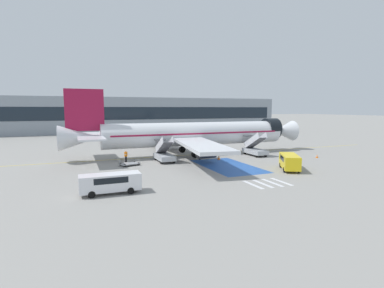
{
  "coord_description": "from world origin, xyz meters",
  "views": [
    {
      "loc": [
        -18.54,
        -46.59,
        7.86
      ],
      "look_at": [
        -1.11,
        -2.43,
        2.21
      ],
      "focal_mm": 28.0,
      "sensor_mm": 36.0,
      "label": 1
    }
  ],
  "objects_px": {
    "boarding_stairs_aft": "(164,155)",
    "traffic_cone_1": "(317,156)",
    "fuel_tanker": "(126,134)",
    "service_van_0": "(290,161)",
    "ground_crew_1": "(204,152)",
    "ground_crew_2": "(200,153)",
    "boarding_stairs_forward": "(255,150)",
    "traffic_cone_0": "(219,158)",
    "ground_crew_0": "(126,155)",
    "service_van_1": "(110,182)",
    "terminal_building": "(129,115)",
    "airliner": "(193,134)",
    "baggage_cart": "(130,164)"
  },
  "relations": [
    {
      "from": "airliner",
      "to": "traffic_cone_1",
      "type": "height_order",
      "value": "airliner"
    },
    {
      "from": "airliner",
      "to": "ground_crew_2",
      "type": "height_order",
      "value": "airliner"
    },
    {
      "from": "fuel_tanker",
      "to": "baggage_cart",
      "type": "relative_size",
      "value": 3.69
    },
    {
      "from": "ground_crew_1",
      "to": "traffic_cone_0",
      "type": "xyz_separation_m",
      "value": [
        1.48,
        -2.45,
        -0.68
      ]
    },
    {
      "from": "ground_crew_1",
      "to": "ground_crew_2",
      "type": "bearing_deg",
      "value": 127.82
    },
    {
      "from": "baggage_cart",
      "to": "terminal_building",
      "type": "distance_m",
      "value": 62.57
    },
    {
      "from": "fuel_tanker",
      "to": "service_van_0",
      "type": "height_order",
      "value": "fuel_tanker"
    },
    {
      "from": "airliner",
      "to": "terminal_building",
      "type": "distance_m",
      "value": 55.67
    },
    {
      "from": "service_van_0",
      "to": "ground_crew_1",
      "type": "xyz_separation_m",
      "value": [
        -6.36,
        12.89,
        -0.22
      ]
    },
    {
      "from": "boarding_stairs_forward",
      "to": "service_van_1",
      "type": "height_order",
      "value": "boarding_stairs_forward"
    },
    {
      "from": "baggage_cart",
      "to": "traffic_cone_1",
      "type": "bearing_deg",
      "value": -114.24
    },
    {
      "from": "boarding_stairs_forward",
      "to": "boarding_stairs_aft",
      "type": "distance_m",
      "value": 15.8
    },
    {
      "from": "boarding_stairs_aft",
      "to": "fuel_tanker",
      "type": "height_order",
      "value": "boarding_stairs_aft"
    },
    {
      "from": "ground_crew_0",
      "to": "ground_crew_2",
      "type": "xyz_separation_m",
      "value": [
        10.96,
        -2.09,
        0.01
      ]
    },
    {
      "from": "ground_crew_2",
      "to": "baggage_cart",
      "type": "bearing_deg",
      "value": 140.93
    },
    {
      "from": "traffic_cone_0",
      "to": "terminal_building",
      "type": "xyz_separation_m",
      "value": [
        -3.22,
        61.52,
        5.43
      ]
    },
    {
      "from": "boarding_stairs_forward",
      "to": "service_van_0",
      "type": "xyz_separation_m",
      "value": [
        -2.58,
        -11.83,
        0.2
      ]
    },
    {
      "from": "boarding_stairs_aft",
      "to": "traffic_cone_1",
      "type": "distance_m",
      "value": 24.42
    },
    {
      "from": "baggage_cart",
      "to": "traffic_cone_1",
      "type": "relative_size",
      "value": 6.0
    },
    {
      "from": "airliner",
      "to": "boarding_stairs_forward",
      "type": "relative_size",
      "value": 8.0
    },
    {
      "from": "boarding_stairs_forward",
      "to": "traffic_cone_1",
      "type": "distance_m",
      "value": 9.8
    },
    {
      "from": "service_van_0",
      "to": "ground_crew_0",
      "type": "height_order",
      "value": "service_van_0"
    },
    {
      "from": "fuel_tanker",
      "to": "ground_crew_1",
      "type": "xyz_separation_m",
      "value": [
        7.46,
        -29.44,
        -0.67
      ]
    },
    {
      "from": "boarding_stairs_forward",
      "to": "ground_crew_0",
      "type": "height_order",
      "value": "boarding_stairs_forward"
    },
    {
      "from": "service_van_1",
      "to": "ground_crew_0",
      "type": "distance_m",
      "value": 16.6
    },
    {
      "from": "service_van_0",
      "to": "traffic_cone_1",
      "type": "xyz_separation_m",
      "value": [
        10.51,
        6.12,
        -0.95
      ]
    },
    {
      "from": "ground_crew_0",
      "to": "traffic_cone_0",
      "type": "xyz_separation_m",
      "value": [
        13.72,
        -3.05,
        -0.7
      ]
    },
    {
      "from": "boarding_stairs_forward",
      "to": "ground_crew_2",
      "type": "distance_m",
      "value": 10.23
    },
    {
      "from": "service_van_0",
      "to": "terminal_building",
      "type": "xyz_separation_m",
      "value": [
        -8.1,
        71.96,
        4.53
      ]
    },
    {
      "from": "service_van_0",
      "to": "service_van_1",
      "type": "distance_m",
      "value": 22.77
    },
    {
      "from": "traffic_cone_0",
      "to": "traffic_cone_1",
      "type": "height_order",
      "value": "traffic_cone_0"
    },
    {
      "from": "service_van_1",
      "to": "terminal_building",
      "type": "distance_m",
      "value": 76.12
    },
    {
      "from": "baggage_cart",
      "to": "service_van_1",
      "type": "bearing_deg",
      "value": 147.21
    },
    {
      "from": "boarding_stairs_forward",
      "to": "airliner",
      "type": "bearing_deg",
      "value": 154.3
    },
    {
      "from": "boarding_stairs_forward",
      "to": "service_van_1",
      "type": "bearing_deg",
      "value": -150.16
    },
    {
      "from": "airliner",
      "to": "service_van_0",
      "type": "bearing_deg",
      "value": 22.58
    },
    {
      "from": "ground_crew_0",
      "to": "service_van_1",
      "type": "bearing_deg",
      "value": -132.78
    },
    {
      "from": "service_van_0",
      "to": "ground_crew_1",
      "type": "relative_size",
      "value": 3.18
    },
    {
      "from": "boarding_stairs_aft",
      "to": "ground_crew_0",
      "type": "height_order",
      "value": "boarding_stairs_aft"
    },
    {
      "from": "traffic_cone_0",
      "to": "traffic_cone_1",
      "type": "relative_size",
      "value": 1.22
    },
    {
      "from": "boarding_stairs_aft",
      "to": "ground_crew_0",
      "type": "distance_m",
      "value": 5.63
    },
    {
      "from": "ground_crew_1",
      "to": "terminal_building",
      "type": "relative_size",
      "value": 0.02
    },
    {
      "from": "boarding_stairs_forward",
      "to": "traffic_cone_1",
      "type": "height_order",
      "value": "boarding_stairs_forward"
    },
    {
      "from": "service_van_0",
      "to": "service_van_1",
      "type": "xyz_separation_m",
      "value": [
        -22.62,
        -2.62,
        -0.06
      ]
    },
    {
      "from": "ground_crew_0",
      "to": "traffic_cone_0",
      "type": "relative_size",
      "value": 2.93
    },
    {
      "from": "service_van_1",
      "to": "ground_crew_0",
      "type": "relative_size",
      "value": 3.17
    },
    {
      "from": "boarding_stairs_aft",
      "to": "ground_crew_2",
      "type": "height_order",
      "value": "boarding_stairs_aft"
    },
    {
      "from": "traffic_cone_0",
      "to": "terminal_building",
      "type": "height_order",
      "value": "terminal_building"
    },
    {
      "from": "airliner",
      "to": "baggage_cart",
      "type": "relative_size",
      "value": 14.38
    },
    {
      "from": "ground_crew_0",
      "to": "traffic_cone_1",
      "type": "xyz_separation_m",
      "value": [
        29.11,
        -7.36,
        -0.76
      ]
    }
  ]
}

